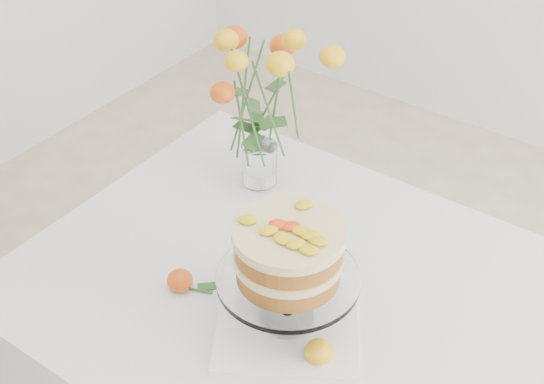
{
  "coord_description": "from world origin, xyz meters",
  "views": [
    {
      "loc": [
        0.5,
        -0.97,
        1.89
      ],
      "look_at": [
        -0.25,
        0.07,
        0.91
      ],
      "focal_mm": 50.0,
      "sensor_mm": 36.0,
      "label": 1
    }
  ],
  "objects": [
    {
      "name": "table",
      "position": [
        0.0,
        0.0,
        0.67
      ],
      "size": [
        1.43,
        0.93,
        0.76
      ],
      "color": "tan",
      "rests_on": "ground"
    },
    {
      "name": "napkin",
      "position": [
        -0.09,
        -0.1,
        0.76
      ],
      "size": [
        0.39,
        0.39,
        0.01
      ],
      "primitive_type": "cube",
      "rotation": [
        0.0,
        0.0,
        0.56
      ],
      "color": "white",
      "rests_on": "table"
    },
    {
      "name": "cake_stand",
      "position": [
        -0.09,
        -0.1,
        0.93
      ],
      "size": [
        0.28,
        0.28,
        0.25
      ],
      "rotation": [
        0.0,
        0.0,
        -0.37
      ],
      "color": "white",
      "rests_on": "napkin"
    },
    {
      "name": "rose_vase",
      "position": [
        -0.41,
        0.25,
        1.02
      ],
      "size": [
        0.35,
        0.35,
        0.45
      ],
      "rotation": [
        0.0,
        0.0,
        0.25
      ],
      "color": "white",
      "rests_on": "table"
    },
    {
      "name": "loose_rose_near",
      "position": [
        0.02,
        -0.14,
        0.78
      ],
      "size": [
        0.1,
        0.06,
        0.05
      ],
      "rotation": [
        0.0,
        0.0,
        0.02
      ],
      "color": "yellow",
      "rests_on": "table"
    },
    {
      "name": "loose_rose_far",
      "position": [
        -0.32,
        -0.15,
        0.78
      ],
      "size": [
        0.09,
        0.06,
        0.05
      ],
      "rotation": [
        0.0,
        0.0,
        0.36
      ],
      "color": "red",
      "rests_on": "table"
    },
    {
      "name": "stray_petal_a",
      "position": [
        -0.12,
        -0.1,
        0.76
      ],
      "size": [
        0.03,
        0.02,
        0.0
      ],
      "primitive_type": "ellipsoid",
      "color": "#E0B70E",
      "rests_on": "table"
    },
    {
      "name": "stray_petal_b",
      "position": [
        -0.02,
        -0.14,
        0.76
      ],
      "size": [
        0.03,
        0.02,
        0.0
      ],
      "primitive_type": "ellipsoid",
      "color": "#E0B70E",
      "rests_on": "table"
    },
    {
      "name": "stray_petal_c",
      "position": [
        0.02,
        -0.18,
        0.76
      ],
      "size": [
        0.03,
        0.02,
        0.0
      ],
      "primitive_type": "ellipsoid",
      "color": "#E0B70E",
      "rests_on": "table"
    },
    {
      "name": "stray_petal_d",
      "position": [
        -0.26,
        -0.05,
        0.76
      ],
      "size": [
        0.03,
        0.02,
        0.0
      ],
      "primitive_type": "ellipsoid",
      "color": "#E0B70E",
      "rests_on": "table"
    }
  ]
}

